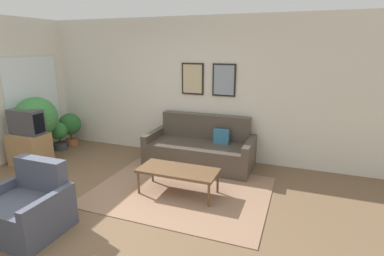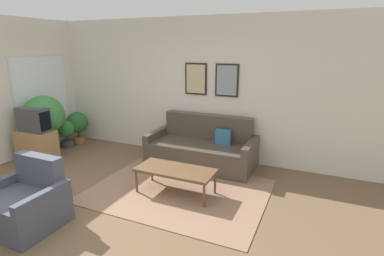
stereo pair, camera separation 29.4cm
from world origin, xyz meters
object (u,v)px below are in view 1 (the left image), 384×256
(armchair, at_px, (27,209))
(potted_plant_tall, at_px, (37,119))
(coffee_table, at_px, (178,171))
(tv, at_px, (26,122))
(couch, at_px, (201,149))

(armchair, height_order, potted_plant_tall, potted_plant_tall)
(coffee_table, distance_m, tv, 3.08)
(couch, bearing_deg, potted_plant_tall, -165.26)
(coffee_table, relative_size, tv, 1.87)
(couch, height_order, coffee_table, couch)
(couch, distance_m, armchair, 2.99)
(tv, bearing_deg, potted_plant_tall, 107.43)
(armchair, xyz_separation_m, potted_plant_tall, (-1.83, 1.91, 0.52))
(potted_plant_tall, bearing_deg, armchair, -46.26)
(coffee_table, relative_size, armchair, 1.35)
(couch, height_order, potted_plant_tall, potted_plant_tall)
(armchair, bearing_deg, coffee_table, 38.38)
(tv, distance_m, armchair, 2.41)
(couch, distance_m, coffee_table, 1.24)
(coffee_table, relative_size, potted_plant_tall, 0.96)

